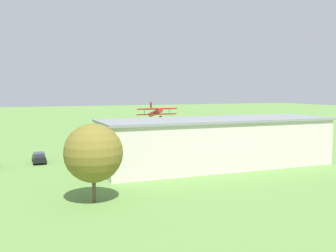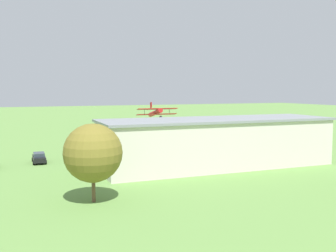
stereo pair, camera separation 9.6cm
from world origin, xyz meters
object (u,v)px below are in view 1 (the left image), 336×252
Objects in this scene: hangar at (217,142)px; car_black at (39,158)px; person_walking_on_apron at (244,141)px; person_by_parked_cars at (80,150)px; person_at_fence_line at (124,150)px; tree_near_perimeter_road at (93,153)px; car_white at (85,155)px; person_watching_takeoff at (107,149)px; biplane at (156,112)px.

hangar is 7.76× the size of car_black.
person_walking_on_apron is (-16.92, -17.85, -2.88)m from hangar.
person_at_fence_line is at bearing 167.30° from person_by_parked_cars.
tree_near_perimeter_road reaches higher than hangar.
person_watching_takeoff reaches higher than car_white.
car_white is 0.86× the size of car_black.
person_watching_takeoff is 30.17m from tree_near_perimeter_road.
biplane is at bearing -138.56° from car_white.
person_by_parked_cars is (34.24, -0.20, 0.14)m from person_walking_on_apron.
person_at_fence_line reaches higher than person_walking_on_apron.
person_at_fence_line is 3.03m from person_watching_takeoff.
person_by_parked_cars is at bearing -90.52° from car_white.
person_by_parked_cars is at bearing -46.19° from hangar.
biplane reaches higher than car_white.
person_by_parked_cars is (17.32, -18.05, -2.75)m from hangar.
car_white is (17.36, -13.48, -2.82)m from hangar.
biplane is at bearing -147.19° from person_by_parked_cars.
person_watching_takeoff is 29.66m from person_walking_on_apron.
person_by_parked_cars is at bearing -0.33° from person_walking_on_apron.
car_black is (24.57, -13.16, -2.79)m from hangar.
car_black is at bearing 6.45° from person_walking_on_apron.
car_white is 2.58× the size of person_walking_on_apron.
person_watching_takeoff is (-11.83, -4.09, 0.00)m from car_black.
person_at_fence_line is at bearing 163.14° from person_watching_takeoff.
person_watching_takeoff is at bearing -53.55° from hangar.
car_black is (7.20, 0.32, 0.03)m from car_white.
hangar is 22.16m from car_white.
car_black is 2.70× the size of person_watching_takeoff.
person_by_parked_cars is at bearing 32.81° from biplane.
biplane reaches higher than person_at_fence_line.
hangar is at bearing 126.45° from person_watching_takeoff.
car_black is at bearing 12.28° from person_at_fence_line.
person_at_fence_line is 30.29m from tree_near_perimeter_road.
person_at_fence_line is 7.68m from person_by_parked_cars.
biplane is 1.14× the size of tree_near_perimeter_road.
biplane is 5.45× the size of person_watching_takeoff.
car_black is 2.59× the size of person_by_parked_cars.
car_black is 0.56× the size of tree_near_perimeter_road.
person_walking_on_apron is at bearing -133.46° from hangar.
person_by_parked_cars reaches higher than person_at_fence_line.
biplane is 47.59m from tree_near_perimeter_road.
hangar is 22.59× the size of person_at_fence_line.
hangar is at bearing 46.54° from person_walking_on_apron.
car_white is 2.31× the size of person_watching_takeoff.
hangar is 20.96× the size of person_watching_takeoff.
hangar is 30.51m from biplane.
tree_near_perimeter_road is (-3.56, 24.61, 4.25)m from car_black.
tree_near_perimeter_road is at bearing 61.45° from biplane.
biplane reaches higher than person_watching_takeoff.
person_walking_on_apron is 0.86× the size of person_by_parked_cars.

